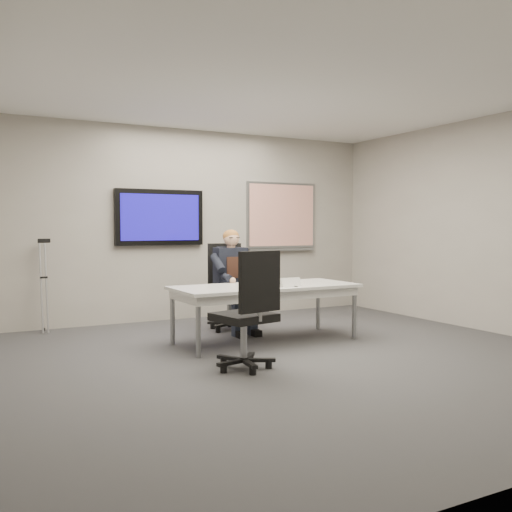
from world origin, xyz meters
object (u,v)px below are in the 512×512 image
conference_table (265,292)px  laptop (258,278)px  office_chair_near (247,333)px  seated_person (236,291)px  office_chair_far (228,303)px

conference_table → laptop: 0.28m
office_chair_near → seated_person: 1.94m
office_chair_near → laptop: office_chair_near is taller
conference_table → laptop: size_ratio=5.65×
conference_table → laptop: (0.02, 0.24, 0.14)m
seated_person → laptop: seated_person is taller
conference_table → seated_person: 0.70m
office_chair_far → laptop: size_ratio=2.93×
office_chair_near → conference_table: bearing=-137.8°
office_chair_far → laptop: office_chair_far is taller
office_chair_far → seated_person: (-0.01, -0.26, 0.18)m
conference_table → office_chair_near: size_ratio=1.93×
office_chair_far → office_chair_near: size_ratio=1.00×
laptop → seated_person: bearing=82.6°
office_chair_far → seated_person: seated_person is taller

